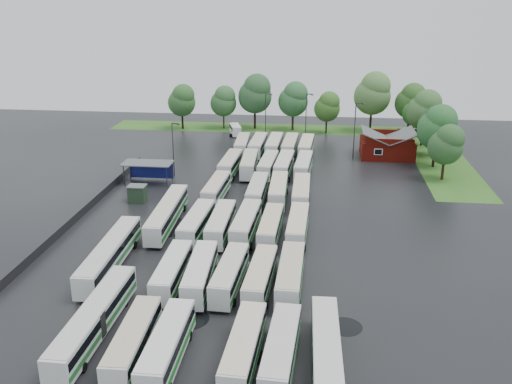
# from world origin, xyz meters

# --- Properties ---
(ground) EXTENTS (160.00, 160.00, 0.00)m
(ground) POSITION_xyz_m (0.00, 0.00, 0.00)
(ground) COLOR black
(ground) RESTS_ON ground
(brick_building) EXTENTS (10.07, 8.60, 5.39)m
(brick_building) POSITION_xyz_m (24.00, 42.77, 1.87)
(brick_building) COLOR maroon
(brick_building) RESTS_ON ground
(wash_shed) EXTENTS (8.20, 4.20, 3.58)m
(wash_shed) POSITION_xyz_m (-17.20, 22.02, 2.99)
(wash_shed) COLOR #2D2D30
(wash_shed) RESTS_ON ground
(utility_hut) EXTENTS (2.70, 2.20, 2.62)m
(utility_hut) POSITION_xyz_m (-16.20, 12.60, 1.32)
(utility_hut) COLOR #1B301D
(utility_hut) RESTS_ON ground
(grass_strip_north) EXTENTS (80.00, 10.00, 0.01)m
(grass_strip_north) POSITION_xyz_m (2.00, 64.80, 0.01)
(grass_strip_north) COLOR #31631D
(grass_strip_north) RESTS_ON ground
(grass_strip_east) EXTENTS (10.00, 50.00, 0.01)m
(grass_strip_east) POSITION_xyz_m (34.00, 42.80, 0.01)
(grass_strip_east) COLOR #31631D
(grass_strip_east) RESTS_ON ground
(west_fence) EXTENTS (0.10, 50.00, 1.20)m
(west_fence) POSITION_xyz_m (-22.20, 8.00, 0.60)
(west_fence) COLOR #2D2D30
(west_fence) RESTS_ON ground
(bus_r0c0) EXTENTS (2.75, 11.25, 3.11)m
(bus_r0c0) POSITION_xyz_m (-4.31, -25.77, 1.71)
(bus_r0c0) COLOR silver
(bus_r0c0) RESTS_ON ground
(bus_r0c1) EXTENTS (2.46, 11.45, 3.19)m
(bus_r0c1) POSITION_xyz_m (-1.22, -26.19, 1.75)
(bus_r0c1) COLOR silver
(bus_r0c1) RESTS_ON ground
(bus_r0c3) EXTENTS (2.80, 11.25, 3.11)m
(bus_r0c3) POSITION_xyz_m (5.27, -25.70, 1.71)
(bus_r0c3) COLOR silver
(bus_r0c3) RESTS_ON ground
(bus_r0c4) EXTENTS (2.93, 11.36, 3.13)m
(bus_r0c4) POSITION_xyz_m (8.42, -25.71, 1.72)
(bus_r0c4) COLOR silver
(bus_r0c4) RESTS_ON ground
(bus_r1c0) EXTENTS (2.52, 11.07, 3.07)m
(bus_r1c0) POSITION_xyz_m (-4.31, -12.58, 1.69)
(bus_r1c0) COLOR silver
(bus_r1c0) RESTS_ON ground
(bus_r1c1) EXTENTS (2.96, 11.41, 3.15)m
(bus_r1c1) POSITION_xyz_m (-1.20, -12.71, 1.73)
(bus_r1c1) COLOR silver
(bus_r1c1) RESTS_ON ground
(bus_r1c2) EXTENTS (2.81, 11.09, 3.06)m
(bus_r1c2) POSITION_xyz_m (1.97, -12.53, 1.68)
(bus_r1c2) COLOR silver
(bus_r1c2) RESTS_ON ground
(bus_r1c3) EXTENTS (2.81, 11.06, 3.05)m
(bus_r1c3) POSITION_xyz_m (5.27, -12.68, 1.68)
(bus_r1c3) COLOR silver
(bus_r1c3) RESTS_ON ground
(bus_r1c4) EXTENTS (2.61, 11.58, 3.21)m
(bus_r1c4) POSITION_xyz_m (8.44, -12.17, 1.77)
(bus_r1c4) COLOR silver
(bus_r1c4) RESTS_ON ground
(bus_r2c0) EXTENTS (2.83, 11.48, 3.17)m
(bus_r2c0) POSITION_xyz_m (-4.51, 0.98, 1.75)
(bus_r2c0) COLOR silver
(bus_r2c0) RESTS_ON ground
(bus_r2c1) EXTENTS (2.50, 11.38, 3.16)m
(bus_r2c1) POSITION_xyz_m (-1.37, 1.16, 1.74)
(bus_r2c1) COLOR silver
(bus_r2c1) RESTS_ON ground
(bus_r2c2) EXTENTS (2.87, 11.64, 3.22)m
(bus_r2c2) POSITION_xyz_m (1.87, 1.50, 1.77)
(bus_r2c2) COLOR silver
(bus_r2c2) RESTS_ON ground
(bus_r2c3) EXTENTS (2.61, 11.08, 3.07)m
(bus_r2c3) POSITION_xyz_m (5.15, 0.90, 1.69)
(bus_r2c3) COLOR silver
(bus_r2c3) RESTS_ON ground
(bus_r2c4) EXTENTS (2.61, 11.23, 3.11)m
(bus_r2c4) POSITION_xyz_m (8.59, 1.47, 1.71)
(bus_r2c4) COLOR silver
(bus_r2c4) RESTS_ON ground
(bus_r3c0) EXTENTS (2.74, 11.20, 3.10)m
(bus_r3c0) POSITION_xyz_m (-4.46, 14.89, 1.70)
(bus_r3c0) COLOR silver
(bus_r3c0) RESTS_ON ground
(bus_r3c2) EXTENTS (2.46, 11.27, 3.13)m
(bus_r3c2) POSITION_xyz_m (1.89, 14.68, 1.72)
(bus_r3c2) COLOR silver
(bus_r3c2) RESTS_ON ground
(bus_r3c3) EXTENTS (2.72, 11.60, 3.21)m
(bus_r3c3) POSITION_xyz_m (5.05, 15.08, 1.77)
(bus_r3c3) COLOR silver
(bus_r3c3) RESTS_ON ground
(bus_r3c4) EXTENTS (2.53, 11.59, 3.22)m
(bus_r3c4) POSITION_xyz_m (8.53, 14.46, 1.77)
(bus_r3c4) COLOR silver
(bus_r3c4) RESTS_ON ground
(bus_r4c0) EXTENTS (2.80, 11.52, 3.19)m
(bus_r4c0) POSITION_xyz_m (-4.38, 28.24, 1.75)
(bus_r4c0) COLOR silver
(bus_r4c0) RESTS_ON ground
(bus_r4c1) EXTENTS (2.91, 11.47, 3.17)m
(bus_r4c1) POSITION_xyz_m (-1.13, 28.73, 1.74)
(bus_r4c1) COLOR silver
(bus_r4c1) RESTS_ON ground
(bus_r4c2) EXTENTS (2.85, 11.12, 3.07)m
(bus_r4c2) POSITION_xyz_m (2.19, 28.72, 1.69)
(bus_r4c2) COLOR silver
(bus_r4c2) RESTS_ON ground
(bus_r4c3) EXTENTS (3.00, 11.58, 3.19)m
(bus_r4c3) POSITION_xyz_m (5.01, 28.57, 1.76)
(bus_r4c3) COLOR silver
(bus_r4c3) RESTS_ON ground
(bus_r4c4) EXTENTS (2.98, 11.42, 3.15)m
(bus_r4c4) POSITION_xyz_m (8.37, 28.72, 1.73)
(bus_r4c4) COLOR silver
(bus_r4c4) RESTS_ON ground
(bus_r5c0) EXTENTS (2.86, 11.10, 3.06)m
(bus_r5c0) POSITION_xyz_m (-4.20, 42.15, 1.68)
(bus_r5c0) COLOR silver
(bus_r5c0) RESTS_ON ground
(bus_r5c1) EXTENTS (2.71, 11.62, 3.22)m
(bus_r5c1) POSITION_xyz_m (-1.03, 41.78, 1.77)
(bus_r5c1) COLOR silver
(bus_r5c1) RESTS_ON ground
(bus_r5c2) EXTENTS (2.75, 11.65, 3.23)m
(bus_r5c2) POSITION_xyz_m (2.16, 42.14, 1.78)
(bus_r5c2) COLOR silver
(bus_r5c2) RESTS_ON ground
(bus_r5c3) EXTENTS (2.87, 11.65, 3.22)m
(bus_r5c3) POSITION_xyz_m (5.25, 42.01, 1.77)
(bus_r5c3) COLOR silver
(bus_r5c3) RESTS_ON ground
(bus_r5c4) EXTENTS (2.92, 11.36, 3.14)m
(bus_r5c4) POSITION_xyz_m (8.45, 42.04, 1.72)
(bus_r5c4) COLOR silver
(bus_r5c4) RESTS_ON ground
(artic_bus_west_a) EXTENTS (2.55, 16.72, 3.10)m
(artic_bus_west_a) POSITION_xyz_m (-8.96, -22.73, 1.72)
(artic_bus_west_a) COLOR silver
(artic_bus_west_a) RESTS_ON ground
(artic_bus_west_b) EXTENTS (2.94, 16.97, 3.14)m
(artic_bus_west_b) POSITION_xyz_m (-9.27, 4.12, 1.74)
(artic_bus_west_b) COLOR silver
(artic_bus_west_b) RESTS_ON ground
(artic_bus_west_c) EXTENTS (2.87, 17.10, 3.16)m
(artic_bus_west_c) POSITION_xyz_m (-12.44, -9.24, 1.75)
(artic_bus_west_c) COLOR silver
(artic_bus_west_c) RESTS_ON ground
(artic_bus_east) EXTENTS (2.82, 16.50, 3.05)m
(artic_bus_east) POSITION_xyz_m (12.22, -26.58, 1.69)
(artic_bus_east) COLOR silver
(artic_bus_east) RESTS_ON ground
(minibus) EXTENTS (3.42, 5.63, 2.31)m
(minibus) POSITION_xyz_m (-7.85, 57.26, 1.28)
(minibus) COLOR white
(minibus) RESTS_ON ground
(tree_north_0) EXTENTS (6.36, 6.36, 10.54)m
(tree_north_0) POSITION_xyz_m (-20.85, 61.92, 6.78)
(tree_north_0) COLOR black
(tree_north_0) RESTS_ON ground
(tree_north_1) EXTENTS (6.08, 6.08, 10.07)m
(tree_north_1) POSITION_xyz_m (-11.42, 63.66, 6.48)
(tree_north_1) COLOR #34281A
(tree_north_1) RESTS_ON ground
(tree_north_2) EXTENTS (7.76, 7.76, 12.85)m
(tree_north_2) POSITION_xyz_m (-4.05, 64.11, 8.26)
(tree_north_2) COLOR black
(tree_north_2) RESTS_ON ground
(tree_north_3) EXTENTS (6.84, 6.84, 11.33)m
(tree_north_3) POSITION_xyz_m (4.83, 63.56, 7.29)
(tree_north_3) COLOR #341F14
(tree_north_3) RESTS_ON ground
(tree_north_4) EXTENTS (5.78, 5.78, 9.58)m
(tree_north_4) POSITION_xyz_m (12.53, 61.18, 6.16)
(tree_north_4) COLOR black
(tree_north_4) RESTS_ON ground
(tree_north_5) EXTENTS (8.29, 8.29, 13.72)m
(tree_north_5) POSITION_xyz_m (22.63, 64.26, 8.83)
(tree_north_5) COLOR black
(tree_north_5) RESTS_ON ground
(tree_north_6) EXTENTS (6.86, 6.86, 11.36)m
(tree_north_6) POSITION_xyz_m (31.09, 64.05, 7.30)
(tree_north_6) COLOR #322210
(tree_north_6) RESTS_ON ground
(tree_east_0) EXTENTS (5.86, 5.86, 9.71)m
(tree_east_0) POSITION_xyz_m (32.14, 29.04, 6.24)
(tree_east_0) COLOR black
(tree_east_0) RESTS_ON ground
(tree_east_1) EXTENTS (7.01, 7.01, 11.61)m
(tree_east_1) POSITION_xyz_m (31.98, 36.66, 7.47)
(tree_east_1) COLOR black
(tree_east_1) RESTS_ON ground
(tree_east_2) EXTENTS (6.04, 6.04, 10.00)m
(tree_east_2) POSITION_xyz_m (32.85, 44.65, 6.43)
(tree_east_2) COLOR #3B2F20
(tree_east_2) RESTS_ON ground
(tree_east_3) EXTENTS (7.11, 7.11, 11.77)m
(tree_east_3) POSITION_xyz_m (32.24, 52.33, 7.58)
(tree_east_3) COLOR black
(tree_east_3) RESTS_ON ground
(tree_east_4) EXTENTS (5.32, 5.31, 8.79)m
(tree_east_4) POSITION_xyz_m (31.55, 60.03, 5.65)
(tree_east_4) COLOR black
(tree_east_4) RESTS_ON ground
(lamp_post_ne) EXTENTS (1.69, 0.33, 10.95)m
(lamp_post_ne) POSITION_xyz_m (17.60, 40.22, 6.36)
(lamp_post_ne) COLOR #2D2D30
(lamp_post_ne) RESTS_ON ground
(lamp_post_nw) EXTENTS (1.45, 0.28, 9.39)m
(lamp_post_nw) POSITION_xyz_m (-13.75, 25.89, 5.45)
(lamp_post_nw) COLOR #2D2D30
(lamp_post_nw) RESTS_ON ground
(lamp_post_back_w) EXTENTS (1.54, 0.30, 9.97)m
(lamp_post_back_w) POSITION_xyz_m (-0.61, 54.03, 5.79)
(lamp_post_back_w) COLOR #2D2D30
(lamp_post_back_w) RESTS_ON ground
(lamp_post_back_e) EXTENTS (1.56, 0.30, 10.12)m
(lamp_post_back_e) POSITION_xyz_m (8.05, 53.98, 5.87)
(lamp_post_back_e) COLOR #2D2D30
(lamp_post_back_e) RESTS_ON ground
(puddle_0) EXTENTS (4.25, 4.25, 0.01)m
(puddle_0) POSITION_xyz_m (-1.15, -18.98, 0.00)
(puddle_0) COLOR black
(puddle_0) RESTS_ON ground
(puddle_1) EXTENTS (3.11, 3.11, 0.01)m
(puddle_1) POSITION_xyz_m (5.41, -24.39, 0.00)
(puddle_1) COLOR black
(puddle_1) RESTS_ON ground
(puddle_2) EXTENTS (7.07, 7.07, 0.01)m
(puddle_2) POSITION_xyz_m (-9.16, 3.28, 0.00)
(puddle_2) COLOR black
(puddle_2) RESTS_ON ground
(puddle_3) EXTENTS (4.44, 4.44, 0.01)m
(puddle_3) POSITION_xyz_m (2.81, -3.73, 0.00)
(puddle_3) COLOR black
(puddle_3) RESTS_ON ground
(puddle_4) EXTENTS (3.41, 3.41, 0.01)m
(puddle_4) POSITION_xyz_m (14.02, -18.66, 0.00)
(puddle_4) COLOR black
(puddle_4) RESTS_ON ground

